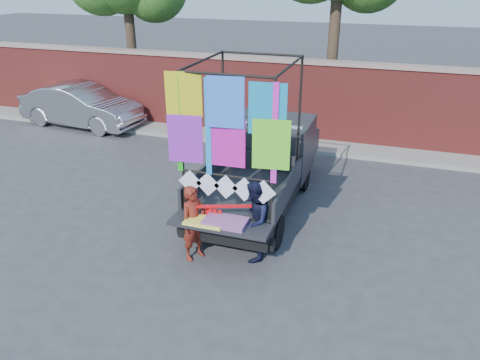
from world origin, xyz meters
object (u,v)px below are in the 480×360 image
(pickup_truck, at_px, (265,162))
(sedan, at_px, (82,106))
(woman, at_px, (194,223))
(man, at_px, (254,220))

(pickup_truck, bearing_deg, sedan, 155.99)
(woman, relative_size, man, 0.91)
(woman, bearing_deg, man, -45.82)
(sedan, xyz_separation_m, woman, (7.19, -6.55, 0.02))
(woman, height_order, man, man)
(sedan, bearing_deg, woman, -126.39)
(pickup_truck, height_order, sedan, pickup_truck)
(sedan, relative_size, woman, 2.97)
(pickup_truck, distance_m, sedan, 8.47)
(pickup_truck, height_order, man, pickup_truck)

